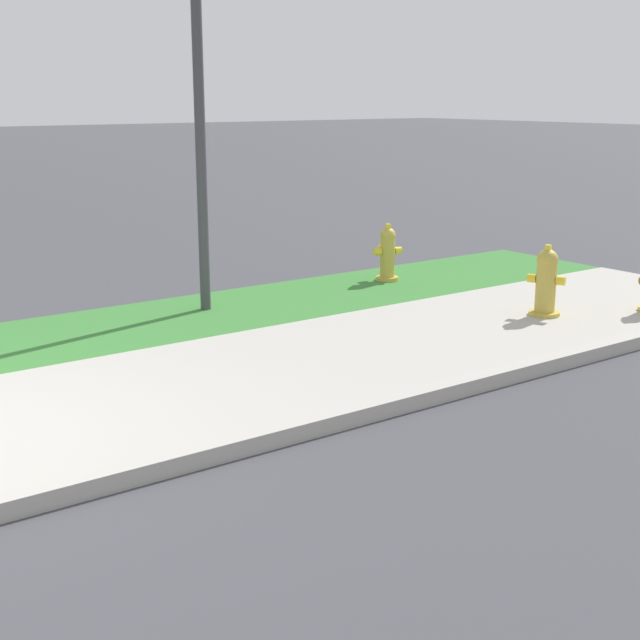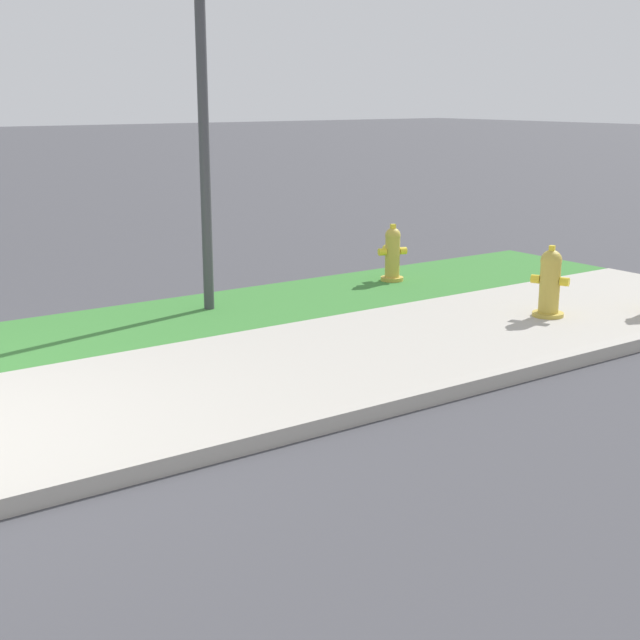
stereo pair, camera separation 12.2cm
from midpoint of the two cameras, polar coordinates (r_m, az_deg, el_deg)
name	(u,v)px [view 1 (the left image)]	position (r m, az deg, el deg)	size (l,w,h in m)	color
fire_hydrant_at_driveway	(387,254)	(11.03, 4.01, 4.26)	(0.37, 0.34, 0.71)	gold
fire_hydrant_mid_block	(546,282)	(9.49, 13.92, 2.36)	(0.37, 0.39, 0.75)	gold
street_lamp	(197,42)	(9.41, -8.25, 17.22)	(0.32, 0.32, 4.10)	#3D3D42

